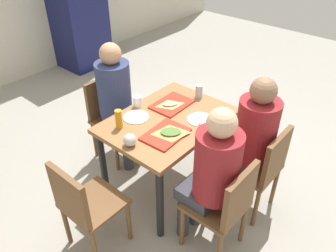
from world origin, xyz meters
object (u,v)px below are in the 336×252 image
at_px(plastic_cup_a, 137,102).
at_px(plastic_cup_b, 202,127).
at_px(chair_near_left, 226,205).
at_px(pizza_slice_a, 171,132).
at_px(person_in_brown_jacket, 251,135).
at_px(soda_can, 199,91).
at_px(chair_left_end, 84,204).
at_px(drink_fridge, 77,5).
at_px(chair_far_side, 110,113).
at_px(pizza_slice_b, 170,104).
at_px(main_table, 168,129).
at_px(paper_plate_near_edge, 200,119).
at_px(tray_red_near, 166,134).
at_px(tray_red_far, 172,104).
at_px(condiment_bottle, 119,119).
at_px(person_in_red, 212,170).
at_px(foil_bundle, 130,140).
at_px(paper_plate_center, 136,117).
at_px(person_far_side, 117,96).
at_px(chair_near_right, 262,166).

distance_m(plastic_cup_a, plastic_cup_b, 0.67).
bearing_deg(chair_near_left, pizza_slice_a, 79.80).
height_order(person_in_brown_jacket, soda_can, person_in_brown_jacket).
height_order(pizza_slice_a, plastic_cup_a, plastic_cup_a).
bearing_deg(soda_can, pizza_slice_a, -163.35).
xyz_separation_m(chair_left_end, plastic_cup_b, (0.95, -0.33, 0.32)).
xyz_separation_m(soda_can, drink_fridge, (0.77, 2.83, 0.12)).
xyz_separation_m(chair_far_side, pizza_slice_b, (0.16, -0.66, 0.29)).
height_order(main_table, paper_plate_near_edge, paper_plate_near_edge).
height_order(tray_red_near, soda_can, soda_can).
distance_m(chair_near_left, soda_can, 1.13).
xyz_separation_m(tray_red_far, condiment_bottle, (-0.54, 0.10, 0.07)).
bearing_deg(person_in_brown_jacket, person_in_red, 180.00).
bearing_deg(chair_far_side, pizza_slice_a, -99.71).
height_order(paper_plate_near_edge, drink_fridge, drink_fridge).
bearing_deg(foil_bundle, main_table, 2.44).
height_order(person_in_brown_jacket, tray_red_near, person_in_brown_jacket).
bearing_deg(tray_red_near, soda_can, 13.56).
distance_m(main_table, chair_far_side, 0.79).
distance_m(paper_plate_center, condiment_bottle, 0.20).
distance_m(tray_red_far, foil_bundle, 0.67).
relative_size(paper_plate_near_edge, plastic_cup_b, 2.20).
height_order(main_table, chair_far_side, chair_far_side).
bearing_deg(drink_fridge, chair_near_left, -112.49).
relative_size(tray_red_near, condiment_bottle, 2.25).
relative_size(soda_can, drink_fridge, 0.06).
relative_size(tray_red_far, soda_can, 2.95).
height_order(pizza_slice_b, condiment_bottle, condiment_bottle).
relative_size(person_far_side, condiment_bottle, 7.88).
distance_m(main_table, pizza_slice_b, 0.24).
distance_m(main_table, tray_red_far, 0.25).
distance_m(tray_red_far, pizza_slice_a, 0.45).
distance_m(main_table, chair_near_left, 0.84).
bearing_deg(soda_can, chair_left_end, -179.19).
height_order(person_far_side, foil_bundle, person_far_side).
distance_m(chair_far_side, foil_bundle, 0.97).
xyz_separation_m(chair_near_left, chair_far_side, (0.27, 1.55, 0.00)).
xyz_separation_m(person_in_brown_jacket, plastic_cup_a, (-0.30, 0.97, 0.07)).
distance_m(person_far_side, foil_bundle, 0.80).
height_order(soda_can, drink_fridge, drink_fridge).
relative_size(tray_red_near, drink_fridge, 0.19).
bearing_deg(person_in_brown_jacket, paper_plate_center, 116.98).
relative_size(chair_far_side, paper_plate_near_edge, 3.86).
bearing_deg(foil_bundle, chair_left_end, 177.59).
distance_m(person_far_side, condiment_bottle, 0.56).
bearing_deg(chair_near_left, paper_plate_near_edge, 52.27).
bearing_deg(chair_left_end, chair_near_right, -32.96).
relative_size(plastic_cup_a, foil_bundle, 1.00).
bearing_deg(plastic_cup_a, main_table, -85.35).
height_order(person_in_red, drink_fridge, drink_fridge).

